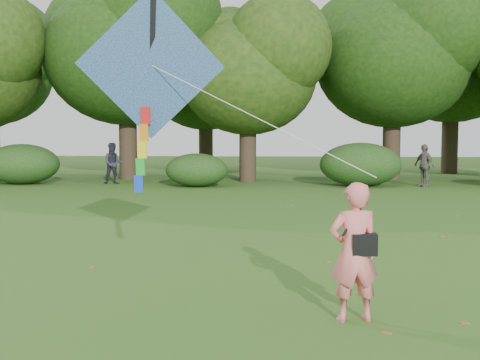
# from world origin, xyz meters

# --- Properties ---
(ground) EXTENTS (100.00, 100.00, 0.00)m
(ground) POSITION_xyz_m (0.00, 0.00, 0.00)
(ground) COLOR #265114
(ground) RESTS_ON ground
(man_kite_flyer) EXTENTS (0.70, 0.55, 1.72)m
(man_kite_flyer) POSITION_xyz_m (0.66, -0.90, 0.86)
(man_kite_flyer) COLOR #F17174
(man_kite_flyer) RESTS_ON ground
(bystander_left) EXTENTS (1.09, 0.97, 1.85)m
(bystander_left) POSITION_xyz_m (-7.93, 18.17, 0.93)
(bystander_left) COLOR #2A2A38
(bystander_left) RESTS_ON ground
(bystander_right) EXTENTS (0.94, 1.14, 1.82)m
(bystander_right) POSITION_xyz_m (5.68, 17.90, 0.91)
(bystander_right) COLOR #645F59
(bystander_right) RESTS_ON ground
(crossbody_bag) EXTENTS (0.43, 0.20, 0.70)m
(crossbody_bag) POSITION_xyz_m (0.78, -0.93, 0.97)
(crossbody_bag) COLOR black
(crossbody_bag) RESTS_ON ground
(flying_kite) EXTENTS (4.19, 1.95, 3.02)m
(flying_kite) POSITION_xyz_m (-2.19, 0.71, 3.27)
(flying_kite) COLOR #2666A7
(flying_kite) RESTS_ON ground
(tree_line) EXTENTS (54.70, 15.30, 9.48)m
(tree_line) POSITION_xyz_m (1.67, 22.88, 5.60)
(tree_line) COLOR #3A2D1E
(tree_line) RESTS_ON ground
(shrub_band) EXTENTS (39.15, 3.22, 1.88)m
(shrub_band) POSITION_xyz_m (-0.72, 17.60, 0.86)
(shrub_band) COLOR #264919
(shrub_band) RESTS_ON ground
(fallen_leaves) EXTENTS (10.21, 15.06, 0.01)m
(fallen_leaves) POSITION_xyz_m (0.43, 2.67, 0.01)
(fallen_leaves) COLOR brown
(fallen_leaves) RESTS_ON ground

